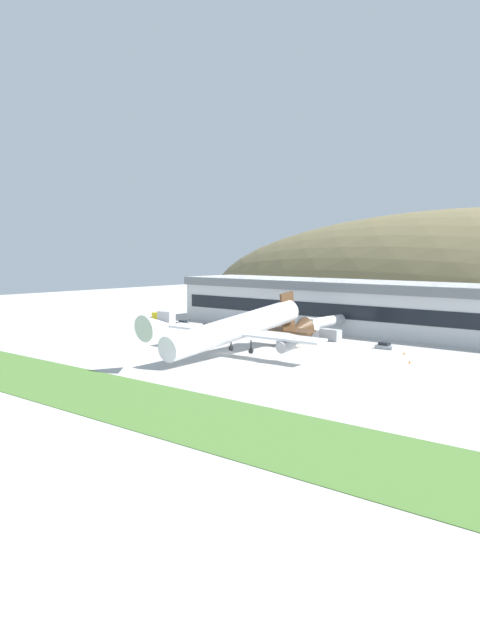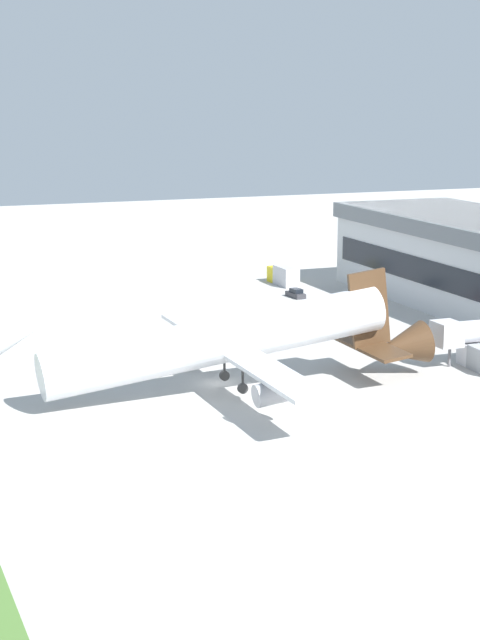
# 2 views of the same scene
# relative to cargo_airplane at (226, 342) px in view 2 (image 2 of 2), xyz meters

# --- Properties ---
(ground_plane) EXTENTS (391.32, 391.32, 0.00)m
(ground_plane) POSITION_rel_cargo_airplane_xyz_m (-4.14, 0.65, -5.73)
(ground_plane) COLOR #B7B5AF
(cargo_airplane) EXTENTS (40.12, 49.92, 12.00)m
(cargo_airplane) POSITION_rel_cargo_airplane_xyz_m (0.00, 0.00, 0.00)
(cargo_airplane) COLOR silver
(service_car_0) EXTENTS (4.19, 1.88, 1.57)m
(service_car_0) POSITION_rel_cargo_airplane_xyz_m (-34.88, 27.12, -5.08)
(service_car_0) COLOR #B21E1E
(service_car_0) RESTS_ON ground_plane
(service_car_1) EXTENTS (4.44, 1.96, 1.49)m
(service_car_1) POSITION_rel_cargo_airplane_xyz_m (-21.34, 29.68, -5.12)
(service_car_1) COLOR #333338
(service_car_1) RESTS_ON ground_plane
(service_car_3) EXTENTS (4.05, 1.94, 1.43)m
(service_car_3) POSITION_rel_cargo_airplane_xyz_m (-46.97, 29.27, -5.14)
(service_car_3) COLOR #333338
(service_car_3) RESTS_ON ground_plane
(box_truck) EXTENTS (8.04, 2.60, 3.17)m
(box_truck) POSITION_rel_cargo_airplane_xyz_m (-58.07, 32.01, -4.23)
(box_truck) COLOR gold
(box_truck) RESTS_ON ground_plane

